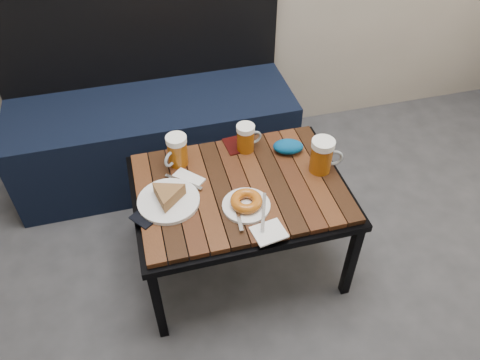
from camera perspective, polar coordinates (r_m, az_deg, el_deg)
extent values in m
cube|color=black|center=(2.48, -10.22, 5.01)|extent=(1.40, 0.50, 0.45)
cube|color=black|center=(2.43, -12.38, 17.11)|extent=(1.40, 0.05, 0.50)
cube|color=black|center=(1.83, -9.95, -14.75)|extent=(0.04, 0.03, 0.42)
cube|color=black|center=(1.97, 13.39, -9.60)|extent=(0.04, 0.03, 0.42)
cube|color=black|center=(2.18, -11.88, -2.39)|extent=(0.04, 0.04, 0.42)
cube|color=black|center=(2.30, 7.65, 1.17)|extent=(0.04, 0.04, 0.42)
cube|color=black|center=(1.85, 0.00, -1.45)|extent=(0.84, 0.62, 0.03)
cube|color=#341C0B|center=(1.84, 0.00, -0.88)|extent=(0.80, 0.58, 0.02)
cylinder|color=#8C450B|center=(1.90, -7.61, 3.33)|extent=(0.11, 0.11, 0.11)
cylinder|color=white|center=(1.86, -7.80, 4.91)|extent=(0.08, 0.08, 0.03)
torus|color=#8C999E|center=(1.88, -8.50, 2.54)|extent=(0.06, 0.05, 0.07)
cylinder|color=#8C450B|center=(1.96, 0.67, 4.89)|extent=(0.09, 0.09, 0.10)
cylinder|color=white|center=(1.92, 0.69, 6.33)|extent=(0.08, 0.08, 0.02)
torus|color=#8C999E|center=(1.97, 1.80, 5.23)|extent=(0.06, 0.02, 0.06)
cylinder|color=#8C450B|center=(1.88, 9.86, 2.63)|extent=(0.10, 0.10, 0.12)
cylinder|color=white|center=(1.83, 10.13, 4.36)|extent=(0.09, 0.09, 0.03)
torus|color=#8C999E|center=(1.89, 11.38, 2.66)|extent=(0.08, 0.03, 0.07)
cylinder|color=white|center=(1.78, -8.69, -2.53)|extent=(0.23, 0.23, 0.02)
cylinder|color=white|center=(1.74, 0.77, -3.14)|extent=(0.18, 0.18, 0.01)
torus|color=#92460D|center=(1.72, 0.77, -2.57)|extent=(0.12, 0.12, 0.04)
cube|color=#A5A8AD|center=(1.71, 2.89, -3.85)|extent=(0.07, 0.18, 0.00)
cube|color=#A5A8AD|center=(1.70, -0.17, -4.45)|extent=(0.03, 0.14, 0.00)
cube|color=white|center=(1.84, -6.89, -0.35)|extent=(0.18, 0.18, 0.01)
cube|color=#A5A8AD|center=(1.84, -6.91, -0.21)|extent=(0.13, 0.12, 0.00)
cube|color=white|center=(1.66, 3.54, -6.39)|extent=(0.13, 0.11, 0.01)
cube|color=black|center=(1.75, -10.96, -4.05)|extent=(0.15, 0.15, 0.01)
cube|color=black|center=(2.01, -0.61, 4.27)|extent=(0.09, 0.12, 0.01)
ellipsoid|color=navy|center=(1.97, 5.89, 4.07)|extent=(0.14, 0.11, 0.06)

